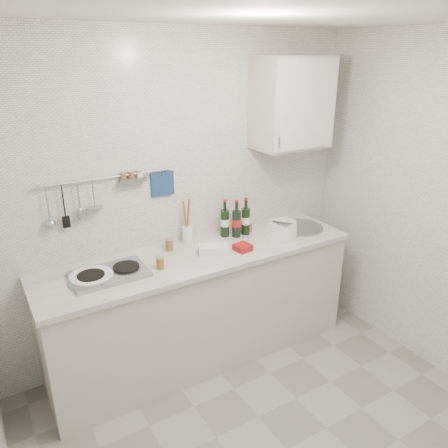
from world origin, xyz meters
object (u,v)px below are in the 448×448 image
Objects in this scene: wall_cabinet at (292,103)px; wine_bottles at (236,218)px; plate_stack_sink at (282,229)px; utensil_crock at (188,232)px; plate_stack_hob at (91,278)px.

wall_cabinet is 2.26× the size of wine_bottles.
wall_cabinet reaches higher than plate_stack_sink.
wall_cabinet is 1.01m from wine_bottles.
wall_cabinet is 1.31m from utensil_crock.
wine_bottles is 0.85× the size of utensil_crock.
wall_cabinet is 1.93× the size of utensil_crock.
wall_cabinet is at bearing -6.75° from utensil_crock.
wine_bottles is at bearing -11.25° from utensil_crock.
wall_cabinet is at bearing 43.38° from plate_stack_sink.
plate_stack_hob is 1.55m from plate_stack_sink.
plate_stack_sink is 0.80× the size of utensil_crock.
plate_stack_sink is at bearing -31.02° from wine_bottles.
plate_stack_hob is at bearing -176.17° from wall_cabinet.
plate_stack_hob is 0.86m from utensil_crock.
plate_stack_sink reaches higher than plate_stack_hob.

